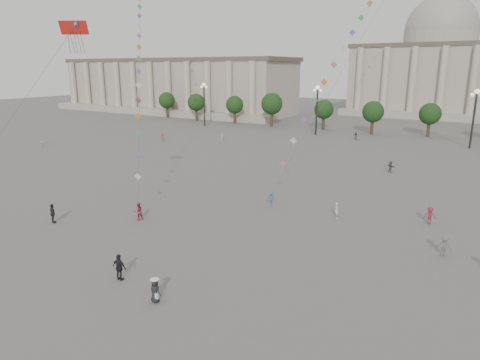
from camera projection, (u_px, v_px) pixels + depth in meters
The scene contains 23 objects.
ground at pixel (130, 291), 28.28m from camera, with size 360.00×360.00×0.00m, color #5C5A57.
hall_west at pixel (173, 86), 141.43m from camera, with size 84.00×26.22×17.20m.
hall_central at pixel (436, 68), 131.12m from camera, with size 48.30×34.30×35.50m.
tree_row at pixel (397, 111), 91.17m from camera, with size 137.12×5.12×8.00m.
lamp_post_far_west at pixel (204, 96), 106.84m from camera, with size 2.00×0.90×10.65m.
lamp_post_mid_west at pixel (317, 101), 91.67m from camera, with size 2.00×0.90×10.65m.
lamp_post_mid_east at pixel (475, 108), 76.49m from camera, with size 2.00×0.90×10.65m.
person_crowd_0 at pixel (356, 136), 86.90m from camera, with size 0.99×0.41×1.69m, color navy.
person_crowd_1 at pixel (42, 142), 80.13m from camera, with size 0.81×0.63×1.66m, color silver.
person_crowd_2 at pixel (162, 138), 85.08m from camera, with size 1.04×0.60×1.61m, color brown.
person_crowd_4 at pixel (358, 136), 86.71m from camera, with size 1.42×0.45×1.54m, color silver.
person_crowd_6 at pixel (444, 246), 33.33m from camera, with size 1.09×0.63×1.69m, color #5D5C61.
person_crowd_8 at pixel (430, 216), 40.19m from camera, with size 1.09×0.63×1.68m, color maroon.
person_crowd_10 at pixel (222, 137), 85.84m from camera, with size 0.62×0.41×1.71m, color #B6B6B2.
person_crowd_12 at pixel (390, 167), 60.05m from camera, with size 1.51×0.48×1.62m, color #57585C.
person_crowd_13 at pixel (337, 210), 41.79m from camera, with size 0.59×0.39×1.61m, color beige.
tourist_1 at pixel (53, 214), 40.45m from camera, with size 1.11×0.46×1.89m, color #232228.
tourist_4 at pixel (119, 267), 29.52m from camera, with size 1.13×0.47×1.93m, color black.
kite_flyer_0 at pixel (139, 211), 41.31m from camera, with size 0.84×0.65×1.72m, color maroon.
kite_flyer_1 at pixel (271, 199), 45.48m from camera, with size 1.04×0.60×1.61m, color #3A5E83.
hat_person at pixel (155, 290), 26.79m from camera, with size 0.76×0.60×1.69m.
dragon_kite at pixel (73, 39), 33.82m from camera, with size 5.81×4.81×20.06m.
kite_train_west at pixel (140, 12), 59.09m from camera, with size 30.30×34.08×59.36m.
Camera 1 is at (19.52, -17.89, 14.35)m, focal length 32.00 mm.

